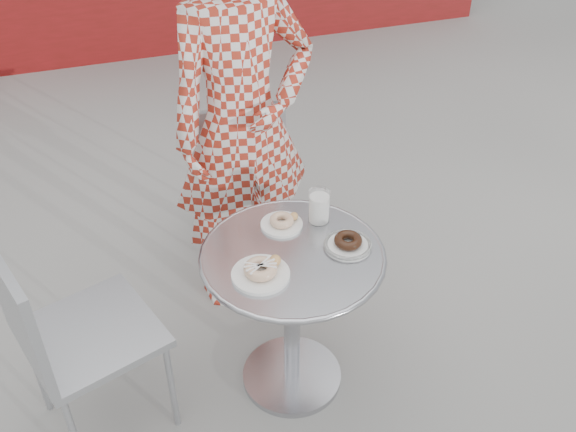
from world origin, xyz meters
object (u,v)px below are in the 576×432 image
object	(u,v)px
bistro_table	(292,288)
plate_far	(282,222)
seated_person	(243,125)
chair_left	(97,370)
plate_near	(261,271)
milk_cup	(319,207)
chair_far	(237,196)
plate_checker	(348,243)

from	to	relation	value
bistro_table	plate_far	distance (m)	0.25
seated_person	chair_left	bearing A→B (deg)	-151.26
plate_near	milk_cup	bearing A→B (deg)	37.74
seated_person	milk_cup	distance (m)	0.52
plate_far	chair_far	bearing A→B (deg)	88.24
plate_near	milk_cup	distance (m)	0.38
plate_far	milk_cup	bearing A→B (deg)	-5.52
bistro_table	plate_far	xyz separation A→B (m)	(0.02, 0.17, 0.18)
plate_near	plate_checker	xyz separation A→B (m)	(0.34, 0.05, -0.01)
chair_far	plate_far	world-z (taller)	chair_far
seated_person	plate_far	size ratio (longest dim) A/B	10.98
plate_far	plate_checker	world-z (taller)	plate_checker
chair_left	milk_cup	xyz separation A→B (m)	(0.91, 0.11, 0.46)
plate_far	plate_near	distance (m)	0.29
bistro_table	plate_near	bearing A→B (deg)	-151.03
seated_person	plate_checker	xyz separation A→B (m)	(0.21, -0.66, -0.18)
chair_left	milk_cup	bearing A→B (deg)	-101.73
chair_far	plate_checker	world-z (taller)	chair_far
chair_far	chair_left	size ratio (longest dim) A/B	0.94
plate_checker	plate_far	bearing A→B (deg)	133.47
chair_left	plate_near	world-z (taller)	chair_left
chair_left	plate_far	xyz separation A→B (m)	(0.77, 0.12, 0.42)
seated_person	plate_far	xyz separation A→B (m)	(0.02, -0.46, -0.18)
plate_near	milk_cup	xyz separation A→B (m)	(0.30, 0.23, 0.04)
bistro_table	seated_person	xyz separation A→B (m)	(-0.00, 0.63, 0.36)
plate_far	milk_cup	xyz separation A→B (m)	(0.14, -0.01, 0.05)
plate_checker	chair_left	bearing A→B (deg)	175.60
plate_checker	milk_cup	distance (m)	0.19
chair_left	plate_near	xyz separation A→B (m)	(0.61, -0.12, 0.42)
bistro_table	plate_checker	bearing A→B (deg)	-7.74
chair_left	milk_cup	distance (m)	1.03
bistro_table	plate_near	world-z (taller)	plate_near
chair_left	milk_cup	world-z (taller)	chair_left
chair_left	seated_person	xyz separation A→B (m)	(0.75, 0.58, 0.60)
bistro_table	plate_far	bearing A→B (deg)	84.06
chair_left	plate_far	bearing A→B (deg)	-99.49
seated_person	plate_near	size ratio (longest dim) A/B	8.69
plate_near	plate_checker	world-z (taller)	plate_near
chair_far	plate_far	distance (m)	0.94
bistro_table	chair_left	bearing A→B (deg)	176.51
seated_person	milk_cup	size ratio (longest dim) A/B	13.29
plate_near	milk_cup	size ratio (longest dim) A/B	1.53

